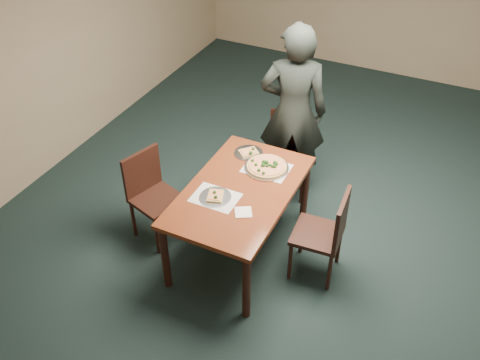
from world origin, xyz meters
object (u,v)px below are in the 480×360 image
at_px(slice_plate_far, 249,153).
at_px(slice_plate_near, 215,196).
at_px(dining_table, 240,197).
at_px(pizza_pan, 267,166).
at_px(chair_right, 327,231).
at_px(diner, 293,112).
at_px(chair_far, 288,148).
at_px(chair_left, 151,191).

bearing_deg(slice_plate_far, slice_plate_near, -88.40).
bearing_deg(dining_table, pizza_pan, 76.44).
height_order(chair_right, diner, diner).
height_order(diner, pizza_pan, diner).
distance_m(dining_table, pizza_pan, 0.41).
relative_size(diner, slice_plate_near, 6.75).
distance_m(dining_table, slice_plate_far, 0.56).
xyz_separation_m(dining_table, slice_plate_near, (-0.14, -0.20, 0.11)).
xyz_separation_m(chair_far, slice_plate_near, (-0.17, -1.31, 0.25)).
xyz_separation_m(diner, slice_plate_near, (-0.19, -1.34, -0.18)).
distance_m(dining_table, chair_right, 0.82).
bearing_deg(chair_right, chair_far, -147.57).
bearing_deg(pizza_pan, chair_far, 94.53).
distance_m(pizza_pan, slice_plate_far, 0.29).
height_order(chair_left, pizza_pan, chair_left).
relative_size(dining_table, chair_left, 1.65).
xyz_separation_m(chair_far, chair_right, (0.78, -1.05, 0.00)).
xyz_separation_m(chair_right, slice_plate_near, (-0.95, -0.26, 0.25)).
distance_m(slice_plate_near, slice_plate_far, 0.73).
height_order(dining_table, pizza_pan, pizza_pan).
bearing_deg(chair_far, chair_right, -70.94).
relative_size(chair_left, pizza_pan, 2.18).
bearing_deg(diner, chair_right, 106.01).
relative_size(dining_table, diner, 0.79).
xyz_separation_m(dining_table, slice_plate_far, (-0.16, 0.53, 0.10)).
bearing_deg(slice_plate_near, diner, 81.83).
distance_m(chair_left, slice_plate_far, 1.01).
bearing_deg(slice_plate_near, chair_left, 174.66).
height_order(diner, slice_plate_far, diner).
distance_m(diner, slice_plate_near, 1.36).
xyz_separation_m(chair_left, slice_plate_near, (0.74, -0.07, 0.25)).
xyz_separation_m(chair_right, pizza_pan, (-0.72, 0.32, 0.26)).
bearing_deg(chair_far, slice_plate_near, -114.93).
distance_m(chair_left, pizza_pan, 1.13).
bearing_deg(chair_far, dining_table, -109.15).
bearing_deg(chair_far, diner, 37.57).
distance_m(chair_right, pizza_pan, 0.83).
bearing_deg(chair_right, chair_left, -87.44).
relative_size(diner, pizza_pan, 4.54).
bearing_deg(chair_right, dining_table, -89.80).
relative_size(chair_far, chair_left, 1.00).
bearing_deg(slice_plate_far, chair_far, 71.42).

